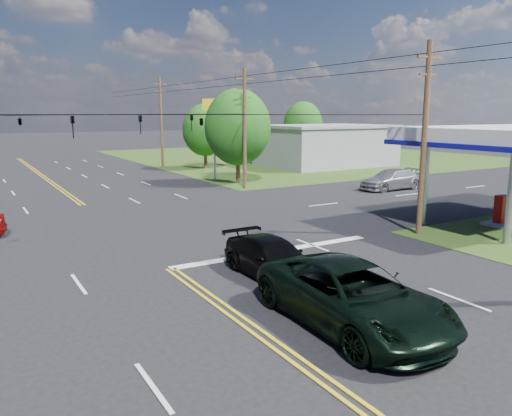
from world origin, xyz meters
TOP-DOWN VIEW (x-y plane):
  - ground at (0.00, 12.00)m, footprint 280.00×280.00m
  - grass_ne at (35.00, 44.00)m, footprint 46.00×48.00m
  - stop_bar at (5.00, 4.00)m, footprint 10.00×0.50m
  - retail_ne at (30.00, 32.00)m, footprint 14.00×10.00m
  - pole_se at (13.00, 3.00)m, footprint 1.60×0.28m
  - pole_ne at (13.00, 21.00)m, footprint 1.60×0.28m
  - pole_right_far at (13.00, 40.00)m, footprint 1.60×0.28m
  - span_wire_signals at (0.00, 12.00)m, footprint 26.00×18.00m
  - power_lines at (0.00, 10.00)m, footprint 26.04×100.00m
  - tree_right_a at (14.00, 24.00)m, footprint 5.70×5.70m
  - tree_right_b at (16.50, 36.00)m, footprint 4.94×4.94m
  - tree_far_r at (34.00, 42.00)m, footprint 5.32×5.32m
  - pickup_dkgreen at (2.59, -3.73)m, footprint 3.30×6.75m
  - suv_black at (3.00, 1.18)m, footprint 2.08×5.01m
  - sedan_far at (22.92, 14.64)m, footprint 5.62×2.34m
  - polesign_ne at (13.00, 26.51)m, footprint 1.95×1.08m

SIDE VIEW (x-z plane):
  - ground at x=0.00m, z-range 0.00..0.00m
  - grass_ne at x=35.00m, z-range -0.01..0.01m
  - stop_bar at x=5.00m, z-range -0.01..0.01m
  - suv_black at x=3.00m, z-range 0.00..1.45m
  - sedan_far at x=22.92m, z-range 0.00..1.62m
  - pickup_dkgreen at x=2.59m, z-range 0.00..1.85m
  - retail_ne at x=30.00m, z-range 0.00..4.40m
  - tree_right_b at x=16.50m, z-range 0.68..7.76m
  - tree_far_r at x=34.00m, z-range 0.73..8.36m
  - tree_right_a at x=14.00m, z-range 0.78..8.96m
  - pole_se at x=13.00m, z-range 0.17..9.67m
  - pole_ne at x=13.00m, z-range 0.17..9.67m
  - pole_right_far at x=13.00m, z-range 0.17..10.17m
  - polesign_ne at x=13.00m, z-range 1.97..9.35m
  - span_wire_signals at x=0.00m, z-range 5.43..6.56m
  - power_lines at x=0.00m, z-range 8.28..8.92m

